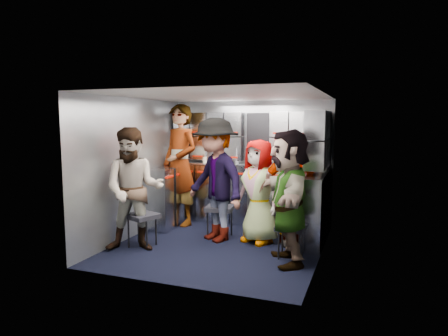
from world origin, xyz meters
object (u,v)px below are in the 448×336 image
(jump_seat_center, at_px, (262,214))
(jump_seat_near_right, at_px, (291,229))
(attendant_standing, at_px, (180,165))
(attendant_arc_a, at_px, (134,190))
(jump_seat_near_left, at_px, (142,218))
(jump_seat_mid_left, at_px, (220,210))
(attendant_arc_c, at_px, (259,191))
(attendant_arc_e, at_px, (289,197))
(attendant_arc_d, at_px, (291,189))
(attendant_arc_b, at_px, (215,180))
(jump_seat_mid_right, at_px, (293,217))

(jump_seat_center, height_order, jump_seat_near_right, jump_seat_near_right)
(jump_seat_center, bearing_deg, attendant_standing, 167.14)
(attendant_standing, xyz_separation_m, attendant_arc_a, (0.04, -1.47, -0.18))
(attendant_arc_a, bearing_deg, jump_seat_near_left, 66.49)
(jump_seat_center, bearing_deg, jump_seat_mid_left, -168.19)
(attendant_arc_c, distance_m, attendant_arc_e, 0.90)
(attendant_standing, distance_m, attendant_arc_a, 1.48)
(jump_seat_center, distance_m, attendant_arc_d, 0.64)
(jump_seat_near_left, relative_size, attendant_standing, 0.25)
(jump_seat_near_right, distance_m, attendant_arc_d, 0.73)
(jump_seat_center, distance_m, attendant_arc_b, 0.88)
(jump_seat_mid_right, height_order, attendant_standing, attendant_standing)
(attendant_standing, distance_m, attendant_arc_c, 1.63)
(jump_seat_mid_right, xyz_separation_m, jump_seat_near_right, (0.12, -0.76, 0.02))
(attendant_arc_e, bearing_deg, jump_seat_mid_left, -144.10)
(jump_seat_mid_left, xyz_separation_m, attendant_arc_d, (1.08, 0.02, 0.39))
(jump_seat_mid_right, bearing_deg, attendant_arc_a, -148.37)
(jump_seat_near_right, xyz_separation_m, attendant_arc_d, (-0.12, 0.58, 0.43))
(jump_seat_near_right, bearing_deg, attendant_arc_c, 137.99)
(jump_seat_near_right, height_order, attendant_arc_d, attendant_arc_d)
(jump_seat_center, bearing_deg, attendant_arc_a, -142.72)
(attendant_standing, height_order, attendant_arc_d, attendant_standing)
(jump_seat_center, height_order, attendant_arc_e, attendant_arc_e)
(attendant_standing, height_order, attendant_arc_a, attendant_standing)
(jump_seat_mid_left, bearing_deg, attendant_arc_b, -90.00)
(attendant_arc_c, bearing_deg, jump_seat_mid_right, 53.27)
(jump_seat_near_left, xyz_separation_m, jump_seat_center, (1.48, 0.94, -0.04))
(jump_seat_near_left, relative_size, attendant_arc_d, 0.32)
(jump_seat_mid_left, height_order, attendant_arc_a, attendant_arc_a)
(jump_seat_mid_left, bearing_deg, attendant_arc_e, -31.97)
(jump_seat_center, height_order, attendant_arc_a, attendant_arc_a)
(jump_seat_center, xyz_separation_m, jump_seat_mid_right, (0.46, 0.07, -0.01))
(jump_seat_mid_left, distance_m, attendant_arc_c, 0.71)
(jump_seat_near_left, height_order, jump_seat_mid_left, jump_seat_mid_left)
(jump_seat_center, bearing_deg, attendant_arc_b, -153.50)
(attendant_arc_d, xyz_separation_m, attendant_arc_e, (0.12, -0.76, 0.03))
(jump_seat_mid_left, height_order, jump_seat_mid_right, jump_seat_mid_left)
(attendant_arc_b, distance_m, attendant_arc_d, 1.10)
(jump_seat_near_left, relative_size, attendant_arc_b, 0.28)
(jump_seat_near_left, xyz_separation_m, jump_seat_near_right, (2.05, 0.25, -0.04))
(jump_seat_center, distance_m, jump_seat_mid_right, 0.46)
(jump_seat_mid_left, xyz_separation_m, jump_seat_near_right, (1.19, -0.57, -0.04))
(jump_seat_near_left, height_order, jump_seat_center, jump_seat_near_left)
(jump_seat_near_left, height_order, attendant_arc_c, attendant_arc_c)
(attendant_standing, xyz_separation_m, attendant_arc_e, (2.09, -1.22, -0.19))
(jump_seat_mid_left, distance_m, attendant_arc_e, 1.47)
(jump_seat_near_left, bearing_deg, attendant_arc_a, -90.00)
(jump_seat_near_right, bearing_deg, attendant_arc_b, 162.11)
(attendant_arc_e, bearing_deg, attendant_arc_a, -105.25)
(jump_seat_center, xyz_separation_m, attendant_arc_b, (-0.62, -0.31, 0.53))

